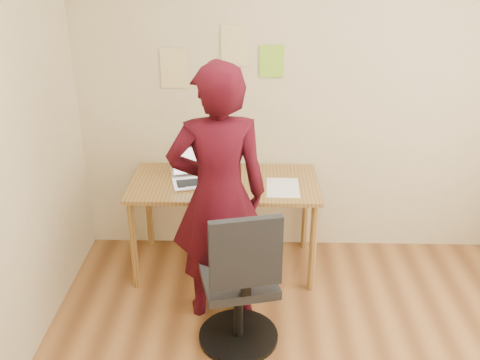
{
  "coord_description": "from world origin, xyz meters",
  "views": [
    {
      "loc": [
        -0.39,
        -2.24,
        2.4
      ],
      "look_at": [
        -0.47,
        0.95,
        0.95
      ],
      "focal_mm": 40.0,
      "sensor_mm": 36.0,
      "label": 1
    }
  ],
  "objects_px": {
    "laptop": "(195,175)",
    "person": "(218,196)",
    "phone": "(241,192)",
    "desk": "(224,192)",
    "office_chair": "(240,290)"
  },
  "relations": [
    {
      "from": "laptop",
      "to": "phone",
      "type": "height_order",
      "value": "laptop"
    },
    {
      "from": "laptop",
      "to": "phone",
      "type": "relative_size",
      "value": 3.16
    },
    {
      "from": "desk",
      "to": "laptop",
      "type": "height_order",
      "value": "laptop"
    },
    {
      "from": "phone",
      "to": "office_chair",
      "type": "height_order",
      "value": "office_chair"
    },
    {
      "from": "desk",
      "to": "person",
      "type": "xyz_separation_m",
      "value": [
        -0.01,
        -0.54,
        0.23
      ]
    },
    {
      "from": "desk",
      "to": "laptop",
      "type": "relative_size",
      "value": 3.5
    },
    {
      "from": "laptop",
      "to": "person",
      "type": "distance_m",
      "value": 0.6
    },
    {
      "from": "laptop",
      "to": "person",
      "type": "xyz_separation_m",
      "value": [
        0.21,
        -0.55,
        0.09
      ]
    },
    {
      "from": "person",
      "to": "laptop",
      "type": "bearing_deg",
      "value": -77.7
    },
    {
      "from": "office_chair",
      "to": "phone",
      "type": "bearing_deg",
      "value": 77.61
    },
    {
      "from": "phone",
      "to": "person",
      "type": "xyz_separation_m",
      "value": [
        -0.14,
        -0.35,
        0.14
      ]
    },
    {
      "from": "phone",
      "to": "person",
      "type": "bearing_deg",
      "value": -137.27
    },
    {
      "from": "desk",
      "to": "phone",
      "type": "distance_m",
      "value": 0.25
    },
    {
      "from": "phone",
      "to": "person",
      "type": "relative_size",
      "value": 0.07
    },
    {
      "from": "phone",
      "to": "office_chair",
      "type": "relative_size",
      "value": 0.13
    }
  ]
}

